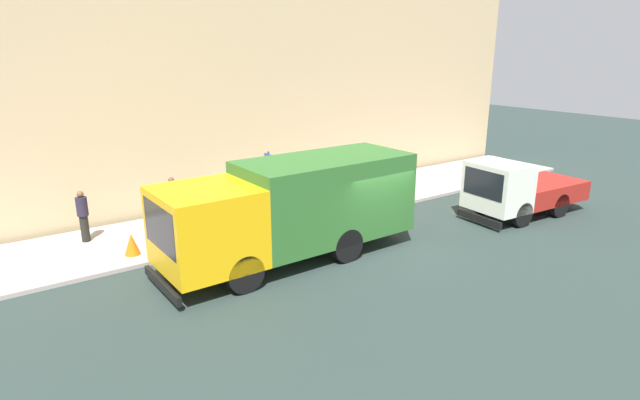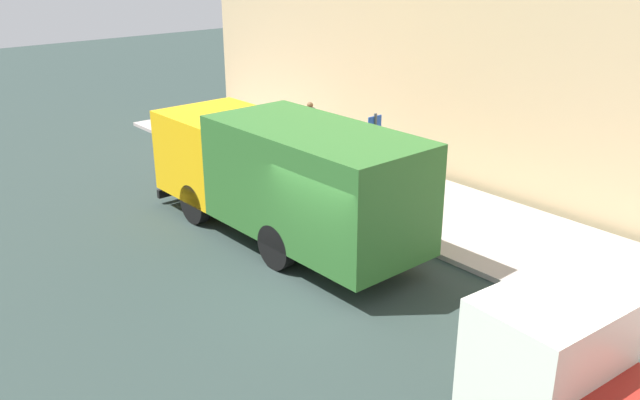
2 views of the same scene
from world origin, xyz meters
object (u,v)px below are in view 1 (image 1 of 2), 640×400
object	(u,v)px
small_flatbed_truck	(518,190)
pedestrian_walking	(173,200)
pedestrian_third	(194,215)
street_sign_post	(269,184)
traffic_cone_orange	(132,244)
pedestrian_standing	(83,215)
large_utility_truck	(293,206)

from	to	relation	value
small_flatbed_truck	pedestrian_walking	distance (m)	12.80
pedestrian_third	street_sign_post	distance (m)	2.74
pedestrian_third	street_sign_post	world-z (taller)	street_sign_post
small_flatbed_truck	traffic_cone_orange	bearing A→B (deg)	75.90
pedestrian_walking	pedestrian_standing	xyz separation A→B (m)	(-0.05, 2.99, 0.01)
small_flatbed_truck	traffic_cone_orange	world-z (taller)	small_flatbed_truck
small_flatbed_truck	pedestrian_walking	world-z (taller)	small_flatbed_truck
pedestrian_walking	traffic_cone_orange	bearing A→B (deg)	-30.95
pedestrian_standing	street_sign_post	distance (m)	6.08
pedestrian_walking	pedestrian_third	distance (m)	2.21
large_utility_truck	pedestrian_standing	xyz separation A→B (m)	(4.90, 4.92, -0.66)
pedestrian_walking	pedestrian_third	bearing A→B (deg)	11.27
street_sign_post	traffic_cone_orange	bearing A→B (deg)	84.87
traffic_cone_orange	pedestrian_standing	bearing A→B (deg)	24.26
large_utility_truck	small_flatbed_truck	xyz separation A→B (m)	(-1.41, -9.17, -0.64)
large_utility_truck	street_sign_post	world-z (taller)	large_utility_truck
street_sign_post	pedestrian_standing	bearing A→B (deg)	66.16
large_utility_truck	pedestrian_third	xyz separation A→B (m)	(2.75, 2.04, -0.64)
pedestrian_walking	pedestrian_third	xyz separation A→B (m)	(-2.20, 0.11, 0.02)
large_utility_truck	pedestrian_third	world-z (taller)	large_utility_truck
traffic_cone_orange	street_sign_post	bearing A→B (deg)	-95.13
large_utility_truck	pedestrian_standing	distance (m)	6.98
pedestrian_standing	pedestrian_third	size ratio (longest dim) A/B	0.98
large_utility_truck	small_flatbed_truck	bearing A→B (deg)	-99.60
large_utility_truck	street_sign_post	distance (m)	2.53
large_utility_truck	street_sign_post	bearing A→B (deg)	-14.52
small_flatbed_truck	pedestrian_third	size ratio (longest dim) A/B	3.00
street_sign_post	small_flatbed_truck	bearing A→B (deg)	-114.32
pedestrian_third	traffic_cone_orange	size ratio (longest dim) A/B	2.59
large_utility_truck	pedestrian_standing	size ratio (longest dim) A/B	4.71
pedestrian_standing	street_sign_post	bearing A→B (deg)	-10.89
pedestrian_standing	pedestrian_third	distance (m)	3.60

